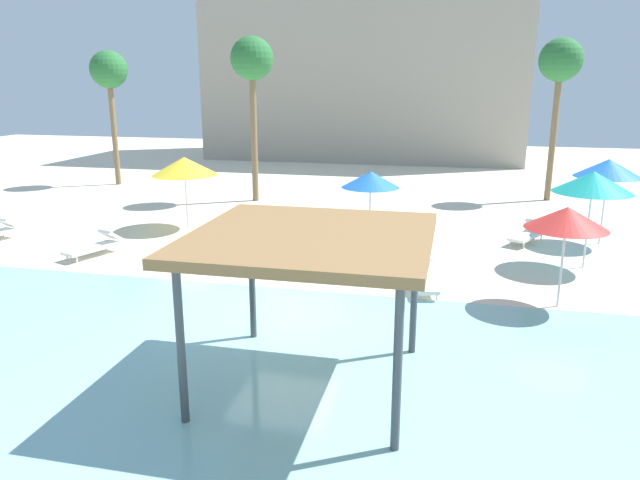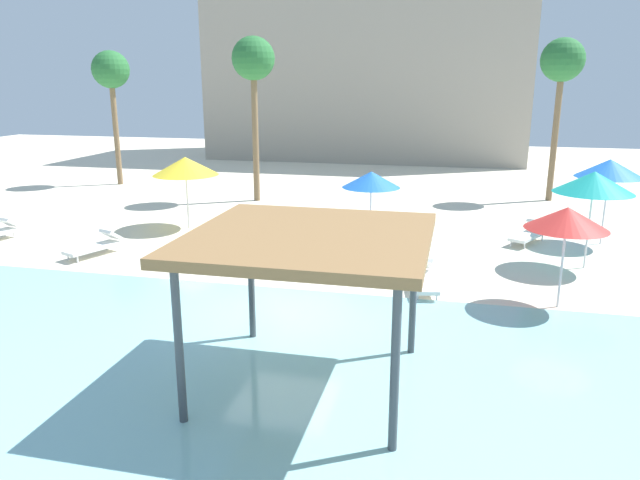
# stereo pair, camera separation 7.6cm
# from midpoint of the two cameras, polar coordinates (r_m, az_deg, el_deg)

# --- Properties ---
(ground_plane) EXTENTS (80.00, 80.00, 0.00)m
(ground_plane) POSITION_cam_midpoint_polar(r_m,az_deg,el_deg) (14.60, -3.64, -6.84)
(ground_plane) COLOR beige
(lagoon_water) EXTENTS (44.00, 13.50, 0.04)m
(lagoon_water) POSITION_cam_midpoint_polar(r_m,az_deg,el_deg) (10.21, -12.35, -17.40)
(lagoon_water) COLOR #8CC6CC
(lagoon_water) RESTS_ON ground
(shade_pavilion) EXTENTS (4.12, 4.12, 2.90)m
(shade_pavilion) POSITION_cam_midpoint_polar(r_m,az_deg,el_deg) (10.30, -1.08, -0.30)
(shade_pavilion) COLOR #42474C
(shade_pavilion) RESTS_ON ground
(beach_umbrella_red_0) EXTENTS (1.96, 1.96, 2.52)m
(beach_umbrella_red_0) POSITION_cam_midpoint_polar(r_m,az_deg,el_deg) (15.38, 22.40, 1.96)
(beach_umbrella_red_0) COLOR silver
(beach_umbrella_red_0) RESTS_ON ground
(beach_umbrella_teal_1) EXTENTS (2.26, 2.26, 2.90)m
(beach_umbrella_teal_1) POSITION_cam_midpoint_polar(r_m,az_deg,el_deg) (18.96, 24.55, 5.06)
(beach_umbrella_teal_1) COLOR silver
(beach_umbrella_teal_1) RESTS_ON ground
(beach_umbrella_yellow_2) EXTENTS (2.43, 2.43, 2.69)m
(beach_umbrella_yellow_2) POSITION_cam_midpoint_polar(r_m,az_deg,el_deg) (22.72, -12.94, 6.90)
(beach_umbrella_yellow_2) COLOR silver
(beach_umbrella_yellow_2) RESTS_ON ground
(beach_umbrella_blue_3) EXTENTS (2.20, 2.20, 2.90)m
(beach_umbrella_blue_3) POSITION_cam_midpoint_polar(r_m,az_deg,el_deg) (22.09, 25.77, 6.21)
(beach_umbrella_blue_3) COLOR silver
(beach_umbrella_blue_3) RESTS_ON ground
(beach_umbrella_blue_4) EXTENTS (1.94, 1.94, 2.51)m
(beach_umbrella_blue_4) POSITION_cam_midpoint_polar(r_m,az_deg,el_deg) (19.89, 4.75, 5.78)
(beach_umbrella_blue_4) COLOR silver
(beach_umbrella_blue_4) RESTS_ON ground
(lounge_chair_0) EXTENTS (1.45, 1.95, 0.74)m
(lounge_chair_0) POSITION_cam_midpoint_polar(r_m,az_deg,el_deg) (21.73, 19.22, 0.64)
(lounge_chair_0) COLOR white
(lounge_chair_0) RESTS_ON ground
(lounge_chair_1) EXTENTS (0.94, 1.97, 0.74)m
(lounge_chair_1) POSITION_cam_midpoint_polar(r_m,az_deg,el_deg) (16.17, 9.70, -3.56)
(lounge_chair_1) COLOR white
(lounge_chair_1) RESTS_ON ground
(lounge_chair_3) EXTENTS (0.99, 1.98, 0.74)m
(lounge_chair_3) POSITION_cam_midpoint_polar(r_m,az_deg,el_deg) (21.22, 1.54, 1.15)
(lounge_chair_3) COLOR white
(lounge_chair_3) RESTS_ON ground
(lounge_chair_4) EXTENTS (1.22, 1.99, 0.74)m
(lounge_chair_4) POSITION_cam_midpoint_polar(r_m,az_deg,el_deg) (20.34, -20.74, -0.46)
(lounge_chair_4) COLOR white
(lounge_chair_4) RESTS_ON ground
(palm_tree_0) EXTENTS (1.90, 1.90, 6.89)m
(palm_tree_0) POSITION_cam_midpoint_polar(r_m,az_deg,el_deg) (33.49, -19.59, 14.79)
(palm_tree_0) COLOR brown
(palm_tree_0) RESTS_ON ground
(palm_tree_1) EXTENTS (1.90, 1.90, 7.23)m
(palm_tree_1) POSITION_cam_midpoint_polar(r_m,az_deg,el_deg) (29.30, 21.92, 15.28)
(palm_tree_1) COLOR brown
(palm_tree_1) RESTS_ON ground
(palm_tree_2) EXTENTS (1.90, 1.90, 7.29)m
(palm_tree_2) POSITION_cam_midpoint_polar(r_m,az_deg,el_deg) (27.42, -6.60, 16.43)
(palm_tree_2) COLOR brown
(palm_tree_2) RESTS_ON ground
(hotel_block_0) EXTENTS (21.54, 8.91, 14.26)m
(hotel_block_0) POSITION_cam_midpoint_polar(r_m,az_deg,el_deg) (43.98, 4.46, 17.26)
(hotel_block_0) COLOR #9E9384
(hotel_block_0) RESTS_ON ground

